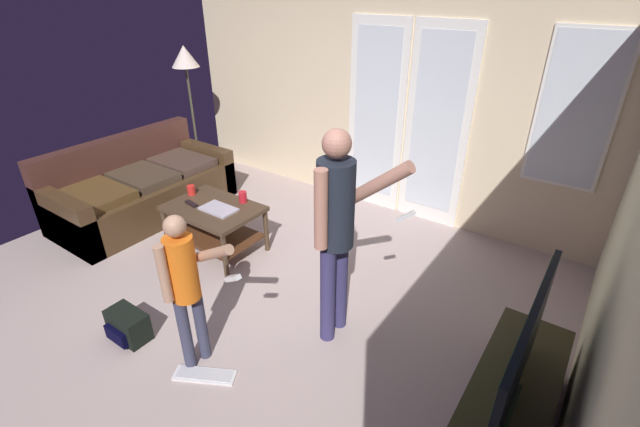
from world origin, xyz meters
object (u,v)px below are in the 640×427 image
flat_screen_tv (520,362)px  tv_remote_black (191,204)px  floor_lamp (186,64)px  cup_near_edge (191,190)px  person_adult (337,222)px  coffee_table (214,219)px  backpack (128,326)px  laptop_closed (219,209)px  loose_keyboard (205,375)px  person_child (186,281)px  leather_couch (142,190)px  cup_by_laptop (243,197)px

flat_screen_tv → tv_remote_black: size_ratio=6.77×
floor_lamp → cup_near_edge: bearing=-42.5°
person_adult → tv_remote_black: 1.92m
coffee_table → backpack: 1.35m
coffee_table → cup_near_edge: bearing=170.2°
coffee_table → laptop_closed: (0.10, -0.02, 0.15)m
laptop_closed → tv_remote_black: bearing=-166.0°
coffee_table → floor_lamp: size_ratio=0.53×
coffee_table → loose_keyboard: (1.14, -1.21, -0.35)m
person_adult → laptop_closed: bearing=169.6°
person_adult → laptop_closed: 1.64m
person_child → cup_near_edge: 1.85m
backpack → tv_remote_black: tv_remote_black is taller
person_adult → floor_lamp: size_ratio=0.95×
loose_keyboard → cup_near_edge: (-1.53, 1.28, 0.54)m
coffee_table → backpack: size_ratio=2.74×
leather_couch → backpack: 2.17m
flat_screen_tv → cup_by_laptop: 2.95m
person_adult → leather_couch: bearing=172.7°
tv_remote_black → cup_near_edge: bearing=147.6°
floor_lamp → person_adult: bearing=-24.9°
person_adult → loose_keyboard: (-0.50, -0.91, -0.98)m
cup_by_laptop → floor_lamp: bearing=151.7°
laptop_closed → coffee_table: bearing=169.9°
flat_screen_tv → person_child: size_ratio=0.95×
loose_keyboard → tv_remote_black: 1.82m
laptop_closed → tv_remote_black: 0.32m
loose_keyboard → tv_remote_black: size_ratio=2.64×
leather_couch → laptop_closed: bearing=-4.0°
flat_screen_tv → person_child: 2.03m
person_adult → tv_remote_black: bearing=173.6°
person_adult → floor_lamp: (-3.30, 1.53, 0.52)m
coffee_table → tv_remote_black: 0.27m
coffee_table → tv_remote_black: tv_remote_black is taller
person_child → cup_by_laptop: person_child is taller
leather_couch → cup_near_edge: bearing=-0.8°
person_adult → tv_remote_black: size_ratio=9.76×
loose_keyboard → cup_by_laptop: (-0.97, 1.45, 0.55)m
flat_screen_tv → coffee_table: bearing=167.8°
flat_screen_tv → laptop_closed: flat_screen_tv is taller
person_child → tv_remote_black: (-1.21, 1.04, -0.22)m
cup_near_edge → cup_by_laptop: 0.59m
person_child → loose_keyboard: person_child is taller
person_adult → cup_near_edge: bearing=169.7°
coffee_table → person_adult: 1.79m
laptop_closed → tv_remote_black: tv_remote_black is taller
laptop_closed → cup_by_laptop: size_ratio=3.12×
cup_near_edge → tv_remote_black: (0.18, -0.16, -0.04)m
coffee_table → cup_near_edge: cup_near_edge is taller
loose_keyboard → cup_near_edge: 2.06m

